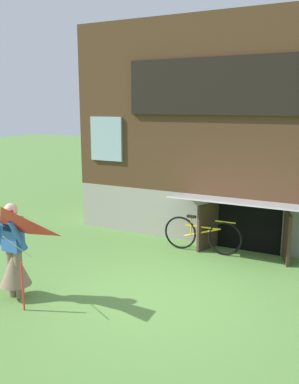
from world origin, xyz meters
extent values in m
plane|color=#56843D|center=(0.00, 0.00, 0.00)|extent=(60.00, 60.00, 0.00)
cube|color=#9E998E|center=(0.00, 5.80, 0.58)|extent=(7.28, 5.60, 1.17)
cube|color=#4C331E|center=(0.00, 5.80, 3.16)|extent=(7.28, 5.60, 3.98)
cube|color=black|center=(0.00, 2.96, 3.59)|extent=(4.14, 0.08, 1.22)
cube|color=#9EB7C6|center=(0.00, 2.98, 3.59)|extent=(3.98, 0.04, 1.10)
cube|color=#9EB7C6|center=(-2.83, 2.97, 2.36)|extent=(0.90, 0.06, 1.10)
cube|color=black|center=(0.86, 2.98, 0.53)|extent=(1.40, 0.03, 1.05)
cube|color=#3D2B1E|center=(0.01, 2.70, 0.53)|extent=(0.30, 0.68, 1.05)
cube|color=#3D2B1E|center=(1.71, 2.70, 0.53)|extent=(0.27, 0.69, 1.05)
cube|color=#B2B2B7|center=(0.86, 2.45, 1.22)|extent=(3.05, 1.09, 0.18)
cylinder|color=#7F6B51|center=(-2.17, -1.07, 0.41)|extent=(0.14, 0.14, 0.83)
cylinder|color=#7F6B51|center=(-2.01, -1.07, 0.41)|extent=(0.14, 0.14, 0.83)
cone|color=#7F6B51|center=(-2.09, -1.07, 0.54)|extent=(0.52, 0.52, 0.62)
cube|color=#3366B7|center=(-2.09, -1.07, 1.12)|extent=(0.34, 0.20, 0.59)
cylinder|color=#3366B7|center=(-1.87, -1.17, 1.15)|extent=(0.17, 0.33, 0.54)
cube|color=maroon|center=(-2.09, -1.13, 1.36)|extent=(0.20, 0.08, 0.36)
sphere|color=#D8AD8E|center=(-2.09, -1.07, 1.52)|extent=(0.22, 0.22, 0.22)
pyramid|color=red|center=(-1.72, -1.62, 1.34)|extent=(0.92, 0.68, 0.60)
cylinder|color=beige|center=(-1.74, -1.32, 1.02)|extent=(0.01, 0.57, 0.52)
cylinder|color=red|center=(-1.64, -1.37, 0.40)|extent=(0.03, 0.03, 0.80)
torus|color=black|center=(0.47, 2.46, 0.37)|extent=(0.75, 0.07, 0.75)
torus|color=black|center=(-0.55, 2.43, 0.37)|extent=(0.75, 0.07, 0.75)
cylinder|color=gold|center=(-0.04, 2.44, 0.57)|extent=(0.77, 0.06, 0.04)
cylinder|color=gold|center=(-0.04, 2.44, 0.45)|extent=(0.84, 0.07, 0.30)
cylinder|color=gold|center=(-0.30, 2.44, 0.57)|extent=(0.04, 0.04, 0.42)
cube|color=black|center=(-0.30, 2.44, 0.78)|extent=(0.20, 0.08, 0.05)
cylinder|color=gold|center=(0.47, 2.46, 0.75)|extent=(0.44, 0.04, 0.03)
camera|label=1|loc=(2.89, -5.87, 3.19)|focal=38.78mm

